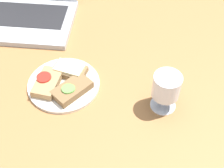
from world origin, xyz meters
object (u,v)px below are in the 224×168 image
sandwich_with_cheese (69,70)px  sandwich_with_tomato (48,82)px  wine_glass (166,87)px  laptop (28,10)px  sandwich_with_cucumber (72,89)px  plate (64,84)px

sandwich_with_cheese → sandwich_with_tomato: 7.90cm
wine_glass → laptop: size_ratio=0.35×
sandwich_with_cheese → wine_glass: 30.66cm
sandwich_with_tomato → laptop: 36.47cm
sandwich_with_cucumber → wine_glass: size_ratio=1.07×
sandwich_with_cheese → wine_glass: wine_glass is taller
sandwich_with_cheese → laptop: (-20.75, 27.44, 1.24)cm
plate → wine_glass: (29.79, -4.64, 7.50)cm
plate → sandwich_with_cheese: size_ratio=1.89×
sandwich_with_tomato → wine_glass: wine_glass is taller
sandwich_with_tomato → laptop: size_ratio=0.35×
laptop → plate: bearing=-58.3°
wine_glass → plate: bearing=171.1°
laptop → sandwich_with_cucumber: bearing=-56.8°
sandwich_with_cucumber → wine_glass: 27.18cm
sandwich_with_tomato → sandwich_with_cucumber: bearing=-14.3°
sandwich_with_cheese → sandwich_with_tomato: same height
sandwich_with_cheese → wine_glass: (28.72, -9.07, 5.71)cm
sandwich_with_tomato → sandwich_with_cheese: bearing=45.8°
laptop → sandwich_with_tomato: bearing=-65.3°
sandwich_with_cucumber → wine_glass: wine_glass is taller
plate → wine_glass: size_ratio=1.81×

